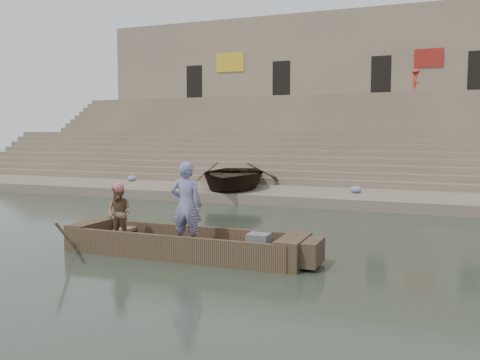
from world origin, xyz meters
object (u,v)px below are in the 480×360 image
Objects in this scene: beached_rowboat at (232,175)px; main_rowboat at (184,250)px; rowing_man at (119,213)px; television at (258,243)px; pedestrian at (416,81)px; standing_man at (186,205)px.

main_rowboat is at bearing -87.65° from beached_rowboat.
rowing_man reaches higher than television.
rowing_man reaches higher than beached_rowboat.
beached_rowboat is at bearing 115.06° from television.
television is at bearing 3.88° from rowing_man.
television is at bearing -78.59° from beached_rowboat.
beached_rowboat is 3.51× the size of pedestrian.
main_rowboat is at bearing 6.03° from rowing_man.
television is (1.61, 0.19, -0.76)m from standing_man.
main_rowboat is 1.80m from rowing_man.
standing_man is 1.79m from television.
beached_rowboat reaches higher than television.
main_rowboat is 3.29× the size of pedestrian.
standing_man is at bearing -87.01° from beached_rowboat.
pedestrian is at bearing 79.24° from rowing_man.
standing_man is at bearing 157.94° from pedestrian.
standing_man is at bearing -0.49° from rowing_man.
standing_man is (0.18, -0.19, 1.07)m from main_rowboat.
main_rowboat is 1.81m from television.
television reaches higher than main_rowboat.
standing_man is 10.49m from beached_rowboat.
pedestrian is (3.62, 24.16, 4.78)m from standing_man.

